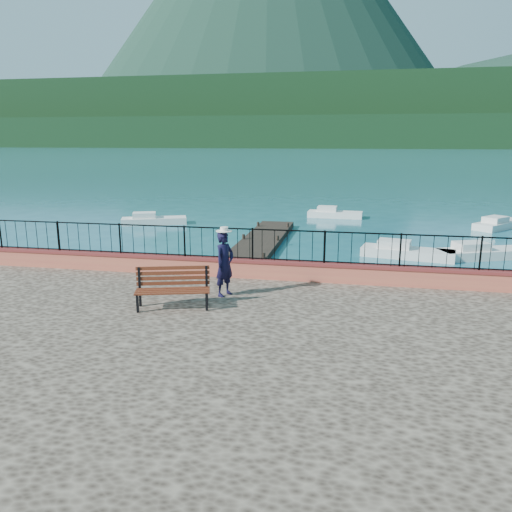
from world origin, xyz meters
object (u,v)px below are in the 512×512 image
at_px(park_bench, 173,296).
at_px(boat_1, 408,249).
at_px(person, 225,264).
at_px(boat_2, 483,250).
at_px(boat_4, 335,212).
at_px(boat_5, 500,222).
at_px(boat_0, 97,266).
at_px(boat_3, 154,218).

xyz_separation_m(park_bench, boat_1, (6.98, 12.19, -1.11)).
height_order(person, boat_2, person).
relative_size(boat_4, boat_5, 0.86).
relative_size(boat_0, boat_5, 0.79).
height_order(boat_1, boat_2, same).
xyz_separation_m(person, boat_3, (-9.35, 17.43, -1.70)).
bearing_deg(boat_0, boat_1, -0.58).
distance_m(person, boat_0, 8.64).
relative_size(park_bench, boat_5, 0.45).
xyz_separation_m(person, boat_4, (2.10, 22.54, -1.70)).
bearing_deg(boat_4, boat_2, -53.53).
xyz_separation_m(boat_3, boat_4, (11.44, 5.11, 0.00)).
height_order(boat_0, boat_4, same).
xyz_separation_m(boat_1, boat_3, (-15.30, 6.54, 0.00)).
xyz_separation_m(boat_2, boat_3, (-18.71, 5.99, 0.00)).
bearing_deg(person, boat_0, 77.53).
bearing_deg(boat_3, person, -82.97).
height_order(boat_0, boat_5, same).
distance_m(boat_0, boat_2, 17.28).
relative_size(boat_0, boat_4, 0.92).
height_order(boat_0, boat_3, same).
bearing_deg(boat_0, boat_4, 38.15).
relative_size(person, boat_3, 0.44).
distance_m(park_bench, boat_4, 24.06).
bearing_deg(boat_1, boat_0, -144.31).
height_order(park_bench, boat_1, park_bench).
xyz_separation_m(boat_2, boat_4, (-7.27, 11.10, 0.00)).
bearing_deg(boat_2, boat_1, 168.00).
height_order(boat_1, boat_4, same).
relative_size(person, boat_1, 0.43).
bearing_deg(boat_3, boat_5, -13.81).
bearing_deg(boat_1, park_bench, -108.46).
height_order(park_bench, boat_2, park_bench).
xyz_separation_m(park_bench, boat_3, (-8.32, 18.72, -1.11)).
bearing_deg(boat_2, boat_0, -179.77).
distance_m(park_bench, boat_0, 8.68).
height_order(park_bench, boat_4, park_bench).
relative_size(boat_0, boat_3, 0.84).
height_order(person, boat_5, person).
distance_m(boat_0, boat_4, 19.50).
bearing_deg(boat_3, boat_2, -38.93).
bearing_deg(boat_5, boat_3, 138.78).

